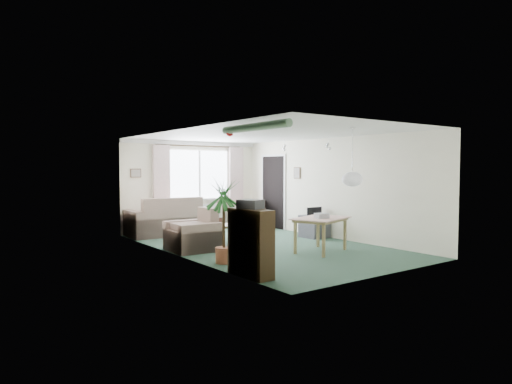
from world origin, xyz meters
TOP-DOWN VIEW (x-y plane):
  - ground at (0.00, 0.00)m, footprint 6.50×6.50m
  - window at (0.20, 3.23)m, footprint 1.80×0.03m
  - curtain_rod at (0.20, 3.15)m, footprint 2.60×0.03m
  - curtain_left at (-0.95, 3.13)m, footprint 0.45×0.08m
  - curtain_right at (1.35, 3.13)m, footprint 0.45×0.08m
  - radiator at (0.20, 3.19)m, footprint 1.20×0.10m
  - doorway at (1.99, 2.20)m, footprint 0.03×0.95m
  - pendant_lamp at (0.20, -2.30)m, footprint 0.36×0.36m
  - tinsel_garland at (-1.92, -2.30)m, footprint 1.60×1.60m
  - bauble_cluster_a at (1.30, 0.90)m, footprint 0.20×0.20m
  - bauble_cluster_b at (1.60, -0.30)m, footprint 0.20×0.20m
  - wall_picture_back at (-1.60, 3.23)m, footprint 0.28×0.03m
  - wall_picture_right at (1.98, 1.20)m, footprint 0.03×0.24m
  - sofa at (-1.00, 2.75)m, footprint 1.93×1.07m
  - armchair_corner at (1.48, 2.73)m, footprint 1.17×1.15m
  - armchair_left at (-1.50, 0.43)m, footprint 0.95×1.00m
  - coffee_table at (-0.57, 0.64)m, footprint 1.02×0.63m
  - photo_frame at (-0.66, 0.66)m, footprint 0.12×0.04m
  - bookshelf at (-1.84, -2.09)m, footprint 0.30×0.86m
  - hifi_box at (-1.81, -2.05)m, footprint 0.39×0.43m
  - houseplant at (-1.65, -1.01)m, footprint 0.72×0.72m
  - dining_table at (0.49, -1.23)m, footprint 1.24×1.02m
  - gift_box at (0.43, -1.31)m, footprint 0.27×0.21m
  - tv_cube at (1.70, 0.24)m, footprint 0.54×0.59m
  - pet_bed at (0.69, 1.05)m, footprint 0.77×0.77m

SIDE VIEW (x-z plane):
  - ground at x=0.00m, z-range 0.00..0.00m
  - pet_bed at x=0.69m, z-range 0.00..0.12m
  - coffee_table at x=-0.57m, z-range 0.00..0.44m
  - tv_cube at x=1.70m, z-range 0.00..0.53m
  - dining_table at x=0.49m, z-range 0.00..0.67m
  - armchair_corner at x=1.48m, z-range 0.00..0.78m
  - radiator at x=0.20m, z-range 0.12..0.68m
  - armchair_left at x=-1.50m, z-range 0.00..0.86m
  - sofa at x=-1.00m, z-range 0.00..0.95m
  - photo_frame at x=-0.66m, z-range 0.44..0.60m
  - bookshelf at x=-1.84m, z-range 0.00..1.05m
  - gift_box at x=0.43m, z-range 0.67..0.79m
  - houseplant at x=-1.65m, z-range 0.00..1.50m
  - doorway at x=1.99m, z-range 0.00..2.00m
  - hifi_box at x=-1.81m, z-range 1.05..1.19m
  - curtain_left at x=-0.95m, z-range 0.27..2.27m
  - curtain_right at x=1.35m, z-range 0.27..2.27m
  - pendant_lamp at x=0.20m, z-range 1.30..1.66m
  - window at x=0.20m, z-range 0.85..2.15m
  - wall_picture_back at x=-1.60m, z-range 1.44..1.66m
  - wall_picture_right at x=1.98m, z-range 1.40..1.70m
  - bauble_cluster_a at x=1.30m, z-range 2.12..2.32m
  - bauble_cluster_b at x=1.60m, z-range 2.12..2.32m
  - curtain_rod at x=0.20m, z-range 2.25..2.29m
  - tinsel_garland at x=-1.92m, z-range 2.22..2.34m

